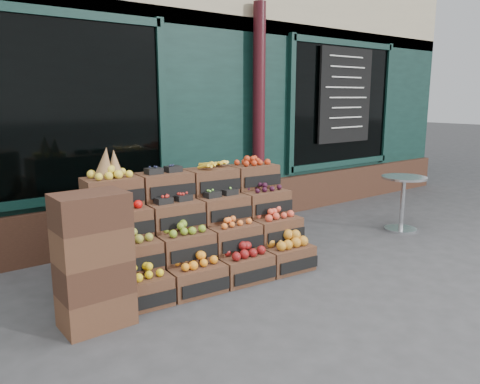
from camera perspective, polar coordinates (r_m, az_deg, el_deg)
ground at (r=5.02m, az=6.83°, el=-10.54°), size 60.00×60.00×0.00m
shop_facade at (r=9.04m, az=-16.89°, el=14.32°), size 12.00×6.24×4.80m
crate_display at (r=5.07m, az=-5.09°, el=-5.13°), size 2.33×1.30×1.40m
spare_crates at (r=4.04m, az=-17.44°, el=-8.00°), size 0.57×0.40×1.13m
bistro_table at (r=7.02m, az=19.23°, el=-0.57°), size 0.62×0.62×0.78m
shopkeeper at (r=6.16m, az=-23.14°, el=3.33°), size 0.94×0.77×2.20m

